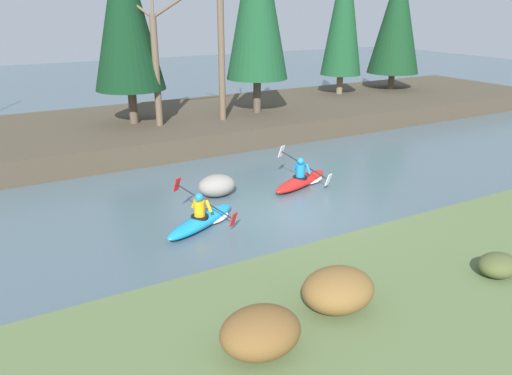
% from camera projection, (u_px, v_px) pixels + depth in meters
% --- Properties ---
extents(ground_plane, '(90.00, 90.00, 0.00)m').
position_uv_depth(ground_plane, '(289.00, 213.00, 14.56)').
color(ground_plane, '#4C606B').
extents(riverbank_near, '(44.00, 6.45, 0.52)m').
position_uv_depth(riverbank_near, '(457.00, 307.00, 9.60)').
color(riverbank_near, '#5B7042').
rests_on(riverbank_near, ground).
extents(riverbank_far, '(44.00, 8.27, 0.89)m').
position_uv_depth(riverbank_far, '(167.00, 127.00, 22.92)').
color(riverbank_far, '#4C4233').
rests_on(riverbank_far, ground).
extents(conifer_tree_left, '(2.93, 2.93, 7.79)m').
position_uv_depth(conifer_tree_left, '(125.00, 10.00, 20.03)').
color(conifer_tree_left, brown).
rests_on(conifer_tree_left, riverbank_far).
extents(conifer_tree_centre, '(2.27, 2.27, 8.21)m').
position_uv_depth(conifer_tree_centre, '(344.00, 8.00, 27.09)').
color(conifer_tree_centre, '#7A664C').
rests_on(conifer_tree_centre, riverbank_far).
extents(conifer_tree_mid_right, '(3.02, 3.02, 7.36)m').
position_uv_depth(conifer_tree_mid_right, '(397.00, 17.00, 28.88)').
color(conifer_tree_mid_right, brown).
rests_on(conifer_tree_mid_right, riverbank_far).
extents(bare_tree_mid_upstream, '(3.31, 3.27, 5.98)m').
position_uv_depth(bare_tree_mid_upstream, '(155.00, 57.00, 20.30)').
color(bare_tree_mid_upstream, brown).
rests_on(bare_tree_mid_upstream, riverbank_far).
extents(bare_tree_mid_downstream, '(4.35, 4.30, 7.96)m').
position_uv_depth(bare_tree_mid_downstream, '(221.00, 32.00, 21.07)').
color(bare_tree_mid_downstream, brown).
rests_on(bare_tree_mid_downstream, riverbank_far).
extents(shrub_clump_nearest, '(1.35, 1.12, 0.73)m').
position_uv_depth(shrub_clump_nearest, '(260.00, 332.00, 7.87)').
color(shrub_clump_nearest, brown).
rests_on(shrub_clump_nearest, riverbank_near).
extents(shrub_clump_second, '(1.39, 1.16, 0.75)m').
position_uv_depth(shrub_clump_second, '(338.00, 290.00, 9.01)').
color(shrub_clump_second, brown).
rests_on(shrub_clump_second, riverbank_near).
extents(shrub_clump_third, '(0.88, 0.73, 0.47)m').
position_uv_depth(shrub_clump_third, '(498.00, 265.00, 10.13)').
color(shrub_clump_third, '#4C562D').
rests_on(shrub_clump_third, riverbank_near).
extents(kayaker_lead, '(2.73, 1.99, 1.20)m').
position_uv_depth(kayaker_lead, '(303.00, 180.00, 16.76)').
color(kayaker_lead, red).
rests_on(kayaker_lead, ground).
extents(kayaker_middle, '(2.66, 1.95, 1.20)m').
position_uv_depth(kayaker_middle, '(204.00, 219.00, 13.70)').
color(kayaker_middle, '#1993D6').
rests_on(kayaker_middle, ground).
extents(boulder_midstream, '(1.21, 0.95, 0.69)m').
position_uv_depth(boulder_midstream, '(217.00, 186.00, 15.78)').
color(boulder_midstream, gray).
rests_on(boulder_midstream, ground).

